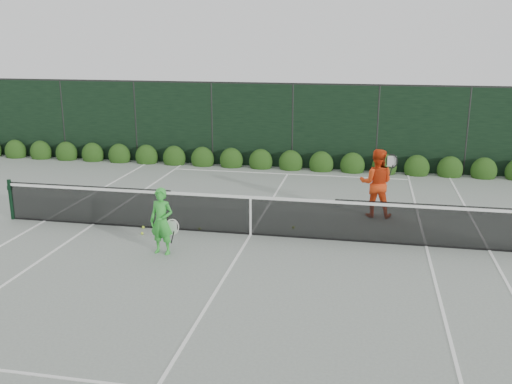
# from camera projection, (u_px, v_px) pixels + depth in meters

# --- Properties ---
(ground) EXTENTS (80.00, 80.00, 0.00)m
(ground) POSITION_uv_depth(u_px,v_px,m) (251.00, 235.00, 13.83)
(ground) COLOR gray
(ground) RESTS_ON ground
(tennis_net) EXTENTS (12.90, 0.10, 1.07)m
(tennis_net) POSITION_uv_depth(u_px,v_px,m) (250.00, 214.00, 13.70)
(tennis_net) COLOR black
(tennis_net) RESTS_ON ground
(player_woman) EXTENTS (0.64, 0.43, 1.49)m
(player_woman) POSITION_uv_depth(u_px,v_px,m) (162.00, 221.00, 12.47)
(player_woman) COLOR green
(player_woman) RESTS_ON ground
(player_man) EXTENTS (0.96, 0.73, 1.83)m
(player_man) POSITION_uv_depth(u_px,v_px,m) (376.00, 183.00, 15.02)
(player_man) COLOR red
(player_man) RESTS_ON ground
(court_lines) EXTENTS (11.03, 23.83, 0.01)m
(court_lines) POSITION_uv_depth(u_px,v_px,m) (251.00, 234.00, 13.83)
(court_lines) COLOR white
(court_lines) RESTS_ON ground
(windscreen_fence) EXTENTS (32.00, 21.07, 3.06)m
(windscreen_fence) POSITION_uv_depth(u_px,v_px,m) (222.00, 207.00, 10.87)
(windscreen_fence) COLOR black
(windscreen_fence) RESTS_ON ground
(hedge_row) EXTENTS (31.66, 0.65, 0.94)m
(hedge_row) POSITION_uv_depth(u_px,v_px,m) (291.00, 163.00, 20.54)
(hedge_row) COLOR #1A3A0F
(hedge_row) RESTS_ON ground
(tennis_balls) EXTENTS (3.75, 1.47, 0.07)m
(tennis_balls) POSITION_uv_depth(u_px,v_px,m) (189.00, 226.00, 14.33)
(tennis_balls) COLOR #BDE332
(tennis_balls) RESTS_ON ground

